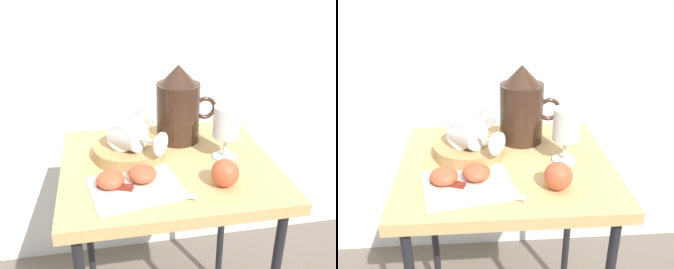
% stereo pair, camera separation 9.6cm
% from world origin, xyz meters
% --- Properties ---
extents(curtain_drape, '(2.40, 0.03, 1.99)m').
position_xyz_m(curtain_drape, '(0.00, 0.50, 1.00)').
color(curtain_drape, white).
rests_on(curtain_drape, ground_plane).
extents(table, '(0.55, 0.48, 0.67)m').
position_xyz_m(table, '(0.00, 0.00, 0.61)').
color(table, tan).
rests_on(table, ground_plane).
extents(linen_napkin, '(0.23, 0.20, 0.00)m').
position_xyz_m(linen_napkin, '(-0.10, -0.11, 0.68)').
color(linen_napkin, silver).
rests_on(linen_napkin, table).
extents(basket_tray, '(0.19, 0.19, 0.03)m').
position_xyz_m(basket_tray, '(-0.10, 0.05, 0.69)').
color(basket_tray, tan).
rests_on(basket_tray, table).
extents(pitcher, '(0.17, 0.12, 0.22)m').
position_xyz_m(pitcher, '(0.05, 0.13, 0.77)').
color(pitcher, '#382319').
rests_on(pitcher, table).
extents(wine_glass_upright, '(0.07, 0.07, 0.14)m').
position_xyz_m(wine_glass_upright, '(0.15, 0.00, 0.77)').
color(wine_glass_upright, silver).
rests_on(wine_glass_upright, table).
extents(wine_glass_tipped_near, '(0.15, 0.15, 0.08)m').
position_xyz_m(wine_glass_tipped_near, '(-0.09, 0.03, 0.75)').
color(wine_glass_tipped_near, silver).
rests_on(wine_glass_tipped_near, basket_tray).
extents(wine_glass_tipped_far, '(0.13, 0.16, 0.07)m').
position_xyz_m(wine_glass_tipped_far, '(-0.10, 0.05, 0.75)').
color(wine_glass_tipped_far, silver).
rests_on(wine_glass_tipped_far, basket_tray).
extents(apple_half_left, '(0.07, 0.07, 0.04)m').
position_xyz_m(apple_half_left, '(-0.15, -0.10, 0.70)').
color(apple_half_left, '#C15133').
rests_on(apple_half_left, linen_napkin).
extents(apple_half_right, '(0.07, 0.07, 0.04)m').
position_xyz_m(apple_half_right, '(-0.08, -0.09, 0.70)').
color(apple_half_right, '#C15133').
rests_on(apple_half_right, linen_napkin).
extents(apple_whole, '(0.07, 0.07, 0.07)m').
position_xyz_m(apple_whole, '(0.11, -0.13, 0.71)').
color(apple_whole, '#C15133').
rests_on(apple_whole, table).
extents(knife, '(0.22, 0.10, 0.01)m').
position_xyz_m(knife, '(-0.11, -0.12, 0.68)').
color(knife, silver).
rests_on(knife, linen_napkin).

